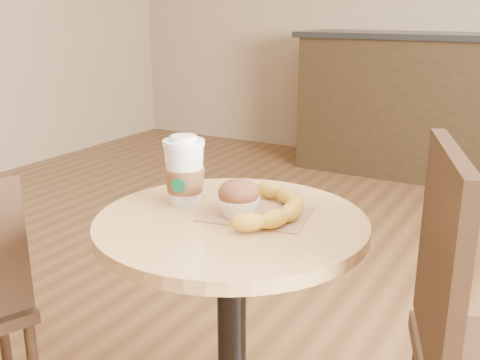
{
  "coord_description": "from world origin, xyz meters",
  "views": [
    {
      "loc": [
        0.65,
        -1.05,
        1.21
      ],
      "look_at": [
        0.04,
        0.02,
        0.83
      ],
      "focal_mm": 42.0,
      "sensor_mm": 36.0,
      "label": 1
    }
  ],
  "objects": [
    {
      "name": "service_counter",
      "position": [
        0.0,
        3.18,
        0.52
      ],
      "size": [
        2.3,
        0.65,
        1.04
      ],
      "color": "black",
      "rests_on": "ground"
    },
    {
      "name": "cafe_table",
      "position": [
        0.04,
        -0.02,
        0.5
      ],
      "size": [
        0.62,
        0.62,
        0.75
      ],
      "color": "black",
      "rests_on": "ground"
    },
    {
      "name": "kraft_bag",
      "position": [
        0.08,
        0.03,
        0.75
      ],
      "size": [
        0.27,
        0.22,
        0.0
      ],
      "primitive_type": "cube",
      "rotation": [
        0.0,
        0.0,
        0.18
      ],
      "color": "#9C6F4B",
      "rests_on": "cafe_table"
    },
    {
      "name": "banana",
      "position": [
        0.11,
        0.03,
        0.77
      ],
      "size": [
        0.24,
        0.32,
        0.04
      ],
      "primitive_type": null,
      "rotation": [
        0.0,
        0.0,
        0.17
      ],
      "color": "gold",
      "rests_on": "kraft_bag"
    },
    {
      "name": "muffin",
      "position": [
        0.05,
        -0.01,
        0.8
      ],
      "size": [
        0.1,
        0.1,
        0.09
      ],
      "color": "white",
      "rests_on": "kraft_bag"
    },
    {
      "name": "coffee_cup",
      "position": [
        -0.11,
        0.01,
        0.83
      ],
      "size": [
        0.1,
        0.1,
        0.17
      ],
      "rotation": [
        0.0,
        0.0,
        0.31
      ],
      "color": "silver",
      "rests_on": "cafe_table"
    }
  ]
}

